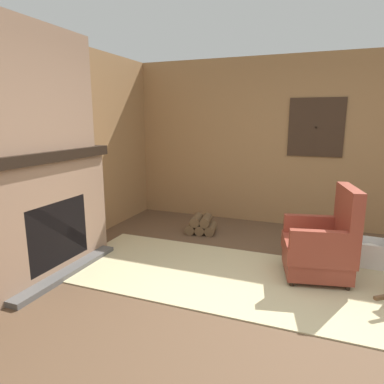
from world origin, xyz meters
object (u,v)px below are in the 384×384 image
at_px(laundry_basket, 369,253).
at_px(storage_case, 72,140).
at_px(firewood_stack, 201,225).
at_px(armchair, 322,246).

xyz_separation_m(laundry_basket, storage_case, (-3.48, -0.87, 1.29)).
distance_m(firewood_stack, laundry_basket, 2.27).
height_order(armchair, storage_case, storage_case).
height_order(laundry_basket, storage_case, storage_case).
relative_size(firewood_stack, laundry_basket, 0.98).
distance_m(laundry_basket, storage_case, 3.81).
xyz_separation_m(armchair, firewood_stack, (-1.71, 0.95, -0.24)).
bearing_deg(armchair, storage_case, -6.19).
bearing_deg(armchair, laundry_basket, -144.81).
bearing_deg(laundry_basket, armchair, -132.81).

